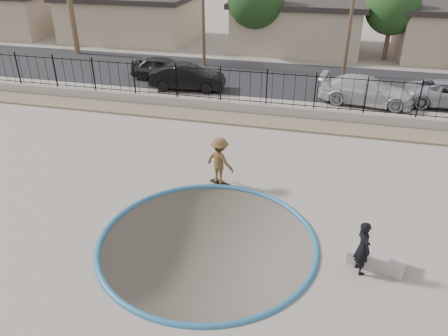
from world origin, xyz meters
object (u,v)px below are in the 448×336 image
skateboard (220,183)px  car_b (188,77)px  car_a (164,68)px  skater (220,163)px  videographer (363,247)px  concrete_ledge (376,260)px  car_c (366,90)px

skateboard → car_b: bearing=131.7°
skateboard → car_a: size_ratio=0.20×
skater → car_b: size_ratio=0.40×
videographer → concrete_ledge: bearing=-76.3°
car_b → car_c: (10.63, 0.00, 0.00)m
skateboard → concrete_ledge: concrete_ledge is taller
videographer → car_b: bearing=10.8°
concrete_ledge → car_a: car_a is taller
car_a → car_b: (2.17, -1.60, 0.01)m
videographer → car_b: 17.74m
skater → concrete_ledge: size_ratio=1.16×
videographer → concrete_ledge: videographer is taller
skater → car_a: 14.27m
skater → videographer: 6.42m
concrete_ledge → car_c: (0.10, 14.25, 0.60)m
skateboard → concrete_ledge: (5.65, -3.45, 0.14)m
skater → car_a: bearing=-36.6°
car_c → car_b: bearing=95.9°
videographer → car_a: 20.31m
skateboard → car_c: bearing=79.4°
car_c → car_a: bearing=88.7°
skateboard → videographer: size_ratio=0.51×
videographer → concrete_ledge: 0.89m
skater → car_b: skater is taller
car_c → concrete_ledge: bearing=-174.6°
skateboard → car_c: 12.27m
car_a → car_b: size_ratio=0.95×
car_b → skater: bearing=-161.2°
videographer → car_a: size_ratio=0.39×
skateboard → car_b: (-4.87, 10.81, 0.73)m
concrete_ledge → videographer: bearing=-142.6°
car_b → car_c: size_ratio=0.88×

